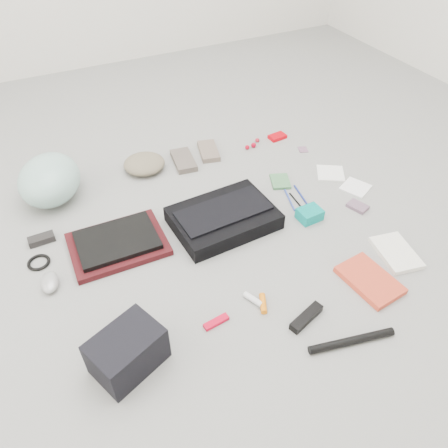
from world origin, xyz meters
name	(u,v)px	position (x,y,z in m)	size (l,w,h in m)	color
ground_plane	(224,233)	(0.00, 0.00, 0.00)	(4.00, 4.00, 0.00)	gray
messenger_bag	(224,218)	(0.02, 0.05, 0.04)	(0.43, 0.30, 0.07)	black
bag_flap	(224,211)	(0.02, 0.05, 0.08)	(0.39, 0.18, 0.01)	black
laptop_sleeve	(118,244)	(-0.43, 0.12, 0.01)	(0.38, 0.28, 0.03)	#3E0D11
laptop	(117,240)	(-0.43, 0.12, 0.04)	(0.32, 0.23, 0.02)	black
bike_helmet	(50,180)	(-0.60, 0.56, 0.10)	(0.27, 0.33, 0.20)	#A4D5C9
beanie	(144,164)	(-0.15, 0.59, 0.04)	(0.21, 0.19, 0.07)	#7B6E56
mitten_left	(184,160)	(0.05, 0.56, 0.01)	(0.10, 0.20, 0.03)	#64594F
mitten_right	(209,151)	(0.20, 0.59, 0.01)	(0.09, 0.18, 0.03)	#7B685A
power_brick	(42,239)	(-0.70, 0.28, 0.01)	(0.10, 0.05, 0.03)	black
cable_coil	(39,262)	(-0.73, 0.16, 0.01)	(0.09, 0.09, 0.01)	black
mouse	(50,282)	(-0.71, 0.03, 0.02)	(0.06, 0.11, 0.04)	#A0A0A0
camera_bag	(127,351)	(-0.54, -0.42, 0.07)	(0.22, 0.15, 0.14)	black
multitool	(216,322)	(-0.23, -0.40, 0.01)	(0.09, 0.03, 0.01)	#C20220
toiletry_tube_white	(253,299)	(-0.07, -0.37, 0.01)	(0.02, 0.02, 0.08)	silver
toiletry_tube_orange	(263,303)	(-0.04, -0.40, 0.01)	(0.02, 0.02, 0.08)	orange
u_lock	(306,317)	(0.06, -0.52, 0.01)	(0.15, 0.04, 0.03)	black
bike_pump	(352,341)	(0.14, -0.67, 0.01)	(0.03, 0.03, 0.30)	black
book_red	(370,280)	(0.37, -0.49, 0.01)	(0.15, 0.23, 0.02)	#E7462A
book_white	(396,253)	(0.56, -0.42, 0.01)	(0.13, 0.20, 0.02)	white
notepad	(280,181)	(0.40, 0.20, 0.01)	(0.09, 0.12, 0.01)	#417949
pen_blue	(290,200)	(0.37, 0.06, 0.00)	(0.01, 0.01, 0.16)	#2B409D
pen_black	(296,201)	(0.39, 0.04, 0.00)	(0.01, 0.01, 0.13)	black
pen_navy	(301,195)	(0.43, 0.07, 0.00)	(0.01, 0.01, 0.15)	navy
accordion_wallet	(310,214)	(0.38, -0.08, 0.03)	(0.10, 0.08, 0.05)	#02958B
card_deck	(358,206)	(0.61, -0.12, 0.01)	(0.06, 0.09, 0.02)	slate
napkin_top	(331,173)	(0.66, 0.15, 0.00)	(0.13, 0.13, 0.01)	white
napkin_bottom	(356,187)	(0.70, 0.00, 0.00)	(0.12, 0.12, 0.01)	white
lollipop_a	(247,147)	(0.40, 0.53, 0.01)	(0.02, 0.02, 0.02)	#AE0015
lollipop_b	(254,145)	(0.44, 0.53, 0.01)	(0.03, 0.03, 0.03)	#A6031C
lollipop_c	(257,140)	(0.48, 0.57, 0.01)	(0.02, 0.02, 0.02)	#A61223
altoids_tin	(277,137)	(0.60, 0.56, 0.01)	(0.09, 0.06, 0.02)	red
stamp_sheet	(303,150)	(0.67, 0.39, 0.00)	(0.05, 0.06, 0.00)	gray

